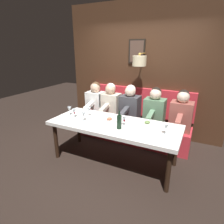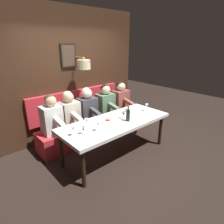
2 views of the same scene
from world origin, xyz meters
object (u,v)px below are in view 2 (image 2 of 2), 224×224
diner_nearest (121,98)px  diner_near (105,102)px  diner_far (69,111)px  wine_bottle (128,115)px  wine_glass_5 (73,129)px  wine_glass_3 (83,128)px  wine_glass_4 (98,125)px  diner_farthest (52,116)px  wine_glass_1 (124,113)px  wine_glass_0 (87,121)px  dining_table (116,124)px  wine_glass_2 (147,106)px  diner_middle (87,107)px

diner_nearest → diner_near: bearing=90.0°
diner_far → wine_bottle: 1.23m
wine_glass_5 → wine_glass_3: bearing=-109.6°
wine_glass_4 → diner_farthest: bearing=19.5°
wine_glass_5 → wine_bottle: size_ratio=0.55×
diner_far → diner_farthest: 0.38m
diner_farthest → wine_glass_3: bearing=-173.7°
diner_farthest → wine_glass_3: size_ratio=4.82×
diner_near → wine_glass_1: diner_near is taller
wine_glass_0 → diner_near: bearing=-54.5°
wine_glass_3 → wine_glass_5: size_ratio=1.00×
dining_table → wine_glass_1: 0.27m
wine_bottle → wine_glass_3: bearing=84.1°
diner_near → wine_glass_2: diner_near is taller
wine_glass_0 → dining_table: bearing=-102.9°
diner_middle → diner_farthest: same height
wine_bottle → wine_glass_4: bearing=87.2°
diner_near → wine_glass_4: size_ratio=4.82×
wine_bottle → diner_near: bearing=-16.4°
wine_glass_0 → wine_glass_5: same height
diner_farthest → wine_bottle: bearing=-134.7°
diner_near → diner_far: 0.98m
diner_farthest → wine_glass_5: size_ratio=4.82×
dining_table → wine_glass_1: (-0.01, -0.19, 0.18)m
wine_glass_2 → wine_glass_5: (0.04, 1.79, 0.00)m
diner_nearest → diner_near: size_ratio=1.00×
wine_glass_3 → wine_glass_4: (-0.06, -0.25, 0.00)m
diner_middle → wine_glass_2: diner_middle is taller
wine_glass_0 → wine_glass_1: same height
dining_table → wine_glass_1: size_ratio=13.48×
wine_glass_1 → wine_glass_3: 0.97m
diner_far → wine_glass_4: diner_far is taller
diner_farthest → diner_middle: bearing=-90.0°
dining_table → wine_glass_2: (-0.04, -0.87, 0.18)m
diner_farthest → wine_glass_2: diner_farthest is taller
wine_glass_3 → wine_bottle: (-0.10, -0.94, 0.00)m
diner_farthest → wine_glass_1: (-0.89, -1.07, 0.04)m
wine_glass_1 → wine_glass_5: size_ratio=1.00×
diner_nearest → diner_middle: size_ratio=1.00×
wine_glass_1 → wine_glass_5: 1.12m
diner_middle → wine_glass_4: bearing=154.6°
diner_near → wine_glass_5: diner_near is taller
wine_glass_3 → diner_middle: bearing=-37.7°
dining_table → wine_glass_0: wine_glass_0 is taller
diner_farthest → wine_glass_4: 1.06m
diner_nearest → wine_glass_0: diner_nearest is taller
diner_nearest → diner_middle: (0.00, 1.02, 0.00)m
diner_near → dining_table: bearing=151.9°
diner_farthest → diner_far: bearing=-90.0°
wine_glass_5 → wine_glass_1: bearing=-90.4°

